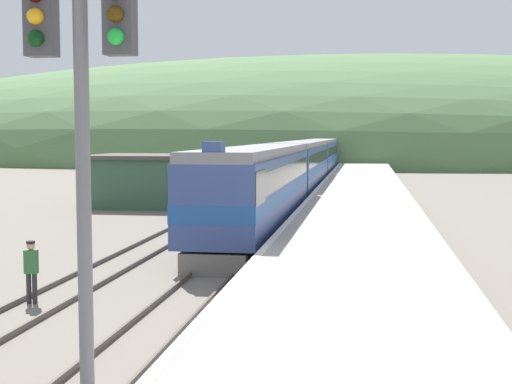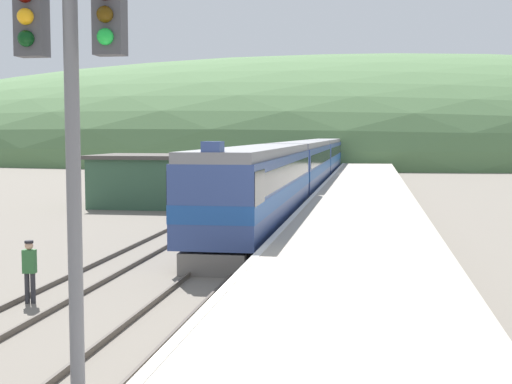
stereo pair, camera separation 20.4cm
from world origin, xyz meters
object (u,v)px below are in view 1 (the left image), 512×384
(express_train_lead_car, at_px, (257,187))
(carriage_second, at_px, (301,166))
(track_worker, at_px, (31,268))
(signal_mast_main, at_px, (81,107))
(carriage_third, at_px, (320,157))

(express_train_lead_car, bearing_deg, carriage_second, 90.00)
(carriage_second, height_order, track_worker, carriage_second)
(carriage_second, bearing_deg, signal_mast_main, -88.42)
(carriage_second, distance_m, signal_mast_main, 46.77)
(carriage_second, bearing_deg, carriage_third, 90.00)
(express_train_lead_car, bearing_deg, track_worker, -106.35)
(signal_mast_main, distance_m, track_worker, 11.76)
(track_worker, bearing_deg, carriage_third, 85.99)
(signal_mast_main, bearing_deg, track_worker, 120.13)
(carriage_third, height_order, track_worker, carriage_third)
(express_train_lead_car, xyz_separation_m, signal_mast_main, (1.29, -23.97, 2.87))
(express_train_lead_car, bearing_deg, signal_mast_main, -86.93)
(track_worker, bearing_deg, express_train_lead_car, 73.65)
(carriage_third, bearing_deg, track_worker, -94.01)
(carriage_second, bearing_deg, express_train_lead_car, -90.00)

